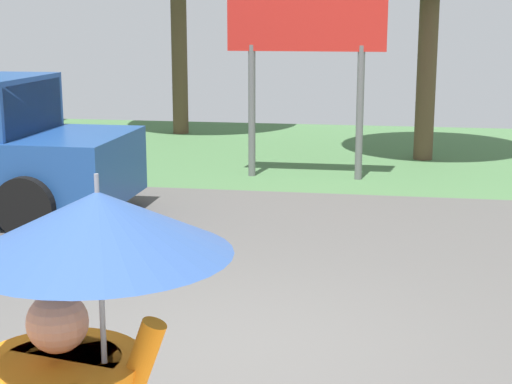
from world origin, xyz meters
TOP-DOWN VIEW (x-y plane):
  - ground_plane at (0.00, 2.95)m, footprint 40.00×22.00m
  - roadside_billboard at (-0.19, 7.19)m, footprint 2.60×0.12m

SIDE VIEW (x-z plane):
  - ground_plane at x=0.00m, z-range -0.15..0.05m
  - roadside_billboard at x=-0.19m, z-range 0.80..4.30m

